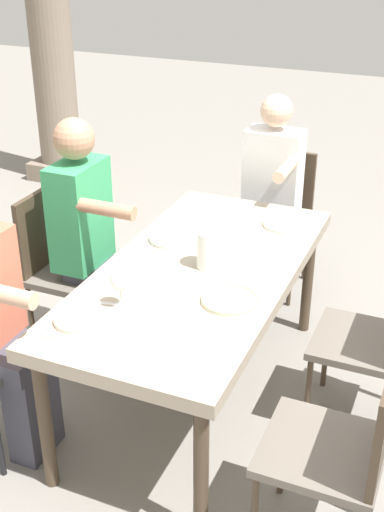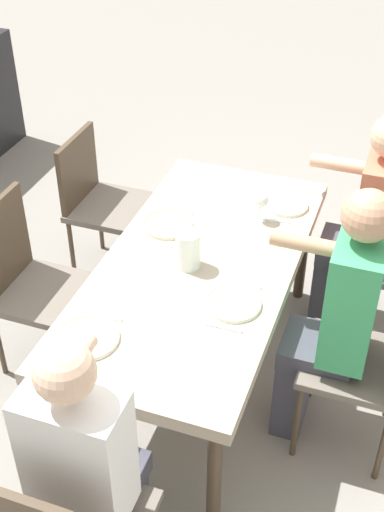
{
  "view_description": "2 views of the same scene",
  "coord_description": "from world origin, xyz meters",
  "px_view_note": "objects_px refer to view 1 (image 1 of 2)",
  "views": [
    {
      "loc": [
        -2.58,
        -1.06,
        2.24
      ],
      "look_at": [
        -0.12,
        -0.02,
        0.87
      ],
      "focal_mm": 47.32,
      "sensor_mm": 36.0,
      "label": 1
    },
    {
      "loc": [
        2.38,
        0.82,
        2.67
      ],
      "look_at": [
        0.11,
        0.01,
        0.86
      ],
      "focal_mm": 48.31,
      "sensor_mm": 36.0,
      "label": 2
    }
  ],
  "objects_px": {
    "diner_woman_green": "(269,195)",
    "water_pitcher": "(209,251)",
    "dining_table": "(198,281)",
    "chair_mid_north": "(63,261)",
    "plate_2": "(173,238)",
    "chair_west_south": "(345,444)",
    "plate_3": "(287,224)",
    "wine_glass_0": "(120,282)",
    "chair_mid_south": "(383,331)",
    "plate_1": "(230,300)",
    "diner_man_white": "(92,237)",
    "stone_column_far": "(48,15)",
    "plate_0": "(81,319)",
    "chair_head_east": "(276,210)"
  },
  "relations": [
    {
      "from": "diner_man_white",
      "to": "dining_table",
      "type": "bearing_deg",
      "value": -101.49
    },
    {
      "from": "chair_mid_north",
      "to": "wine_glass_0",
      "type": "xyz_separation_m",
      "value": [
        -0.58,
        -0.68,
        0.32
      ]
    },
    {
      "from": "chair_west_south",
      "to": "chair_mid_south",
      "type": "distance_m",
      "value": 0.8
    },
    {
      "from": "dining_table",
      "to": "plate_0",
      "type": "bearing_deg",
      "value": 155.88
    },
    {
      "from": "chair_mid_south",
      "to": "stone_column_far",
      "type": "distance_m",
      "value": 4.14
    },
    {
      "from": "diner_woman_green",
      "to": "plate_2",
      "type": "xyz_separation_m",
      "value": [
        -0.9,
        0.24,
        0.06
      ]
    },
    {
      "from": "chair_west_south",
      "to": "diner_woman_green",
      "type": "relative_size",
      "value": 0.69
    },
    {
      "from": "chair_head_east",
      "to": "chair_mid_north",
      "type": "bearing_deg",
      "value": 144.07
    },
    {
      "from": "stone_column_far",
      "to": "plate_1",
      "type": "xyz_separation_m",
      "value": [
        -2.72,
        -2.66,
        -0.7
      ]
    },
    {
      "from": "chair_head_east",
      "to": "plate_3",
      "type": "height_order",
      "value": "chair_head_east"
    },
    {
      "from": "chair_mid_south",
      "to": "diner_woman_green",
      "type": "height_order",
      "value": "diner_woman_green"
    },
    {
      "from": "dining_table",
      "to": "chair_mid_south",
      "type": "xyz_separation_m",
      "value": [
        0.14,
        -0.86,
        -0.15
      ]
    },
    {
      "from": "water_pitcher",
      "to": "chair_west_south",
      "type": "bearing_deg",
      "value": -130.81
    },
    {
      "from": "dining_table",
      "to": "chair_mid_south",
      "type": "height_order",
      "value": "chair_mid_south"
    },
    {
      "from": "plate_0",
      "to": "plate_2",
      "type": "distance_m",
      "value": 0.84
    },
    {
      "from": "stone_column_far",
      "to": "water_pitcher",
      "type": "bearing_deg",
      "value": -135.02
    },
    {
      "from": "diner_man_white",
      "to": "plate_3",
      "type": "relative_size",
      "value": 5.19
    },
    {
      "from": "diner_man_white",
      "to": "wine_glass_0",
      "type": "height_order",
      "value": "diner_man_white"
    },
    {
      "from": "plate_1",
      "to": "dining_table",
      "type": "bearing_deg",
      "value": 46.75
    },
    {
      "from": "wine_glass_0",
      "to": "water_pitcher",
      "type": "distance_m",
      "value": 0.52
    },
    {
      "from": "chair_mid_south",
      "to": "plate_1",
      "type": "xyz_separation_m",
      "value": [
        -0.36,
        0.61,
        0.22
      ]
    },
    {
      "from": "diner_woman_green",
      "to": "water_pitcher",
      "type": "height_order",
      "value": "diner_woman_green"
    },
    {
      "from": "chair_mid_south",
      "to": "plate_3",
      "type": "height_order",
      "value": "chair_mid_south"
    },
    {
      "from": "chair_mid_north",
      "to": "plate_3",
      "type": "bearing_deg",
      "value": -65.85
    },
    {
      "from": "chair_west_south",
      "to": "diner_man_white",
      "type": "distance_m",
      "value": 1.72
    },
    {
      "from": "plate_3",
      "to": "diner_woman_green",
      "type": "bearing_deg",
      "value": 26.68
    },
    {
      "from": "dining_table",
      "to": "stone_column_far",
      "type": "bearing_deg",
      "value": 44.11
    },
    {
      "from": "chair_west_south",
      "to": "stone_column_far",
      "type": "relative_size",
      "value": 0.3
    },
    {
      "from": "dining_table",
      "to": "diner_woman_green",
      "type": "distance_m",
      "value": 1.13
    },
    {
      "from": "chair_head_east",
      "to": "diner_woman_green",
      "type": "xyz_separation_m",
      "value": [
        -0.18,
        -0.0,
        0.17
      ]
    },
    {
      "from": "chair_west_south",
      "to": "plate_2",
      "type": "distance_m",
      "value": 1.43
    },
    {
      "from": "diner_woman_green",
      "to": "plate_0",
      "type": "height_order",
      "value": "diner_woman_green"
    },
    {
      "from": "chair_west_south",
      "to": "chair_mid_north",
      "type": "xyz_separation_m",
      "value": [
        0.8,
        1.7,
        0.01
      ]
    },
    {
      "from": "diner_woman_green",
      "to": "water_pitcher",
      "type": "relative_size",
      "value": 7.13
    },
    {
      "from": "diner_woman_green",
      "to": "wine_glass_0",
      "type": "bearing_deg",
      "value": 173.67
    },
    {
      "from": "dining_table",
      "to": "chair_mid_north",
      "type": "xyz_separation_m",
      "value": [
        0.14,
        0.85,
        -0.13
      ]
    },
    {
      "from": "plate_3",
      "to": "chair_west_south",
      "type": "bearing_deg",
      "value": -155.29
    },
    {
      "from": "diner_woman_green",
      "to": "water_pitcher",
      "type": "xyz_separation_m",
      "value": [
        -1.09,
        -0.04,
        0.13
      ]
    },
    {
      "from": "chair_head_east",
      "to": "diner_man_white",
      "type": "distance_m",
      "value": 1.36
    },
    {
      "from": "chair_head_east",
      "to": "plate_2",
      "type": "distance_m",
      "value": 1.13
    },
    {
      "from": "chair_head_east",
      "to": "diner_man_white",
      "type": "xyz_separation_m",
      "value": [
        -1.18,
        0.66,
        0.2
      ]
    },
    {
      "from": "diner_man_white",
      "to": "plate_2",
      "type": "xyz_separation_m",
      "value": [
        0.1,
        -0.42,
        0.03
      ]
    },
    {
      "from": "dining_table",
      "to": "diner_man_white",
      "type": "distance_m",
      "value": 0.67
    },
    {
      "from": "stone_column_far",
      "to": "plate_2",
      "type": "relative_size",
      "value": 12.13
    },
    {
      "from": "diner_woman_green",
      "to": "wine_glass_0",
      "type": "height_order",
      "value": "diner_woman_green"
    },
    {
      "from": "chair_west_south",
      "to": "chair_head_east",
      "type": "xyz_separation_m",
      "value": [
        1.97,
        0.85,
        -0.01
      ]
    },
    {
      "from": "dining_table",
      "to": "chair_head_east",
      "type": "bearing_deg",
      "value": 0.0
    },
    {
      "from": "chair_mid_south",
      "to": "diner_man_white",
      "type": "xyz_separation_m",
      "value": [
        -0.0,
        1.51,
        0.2
      ]
    },
    {
      "from": "stone_column_far",
      "to": "plate_2",
      "type": "distance_m",
      "value": 3.22
    },
    {
      "from": "chair_west_south",
      "to": "water_pitcher",
      "type": "distance_m",
      "value": 1.11
    }
  ]
}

